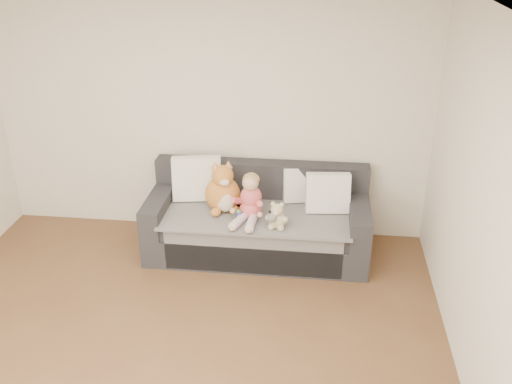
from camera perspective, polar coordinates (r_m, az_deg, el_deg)
room_shell at (r=4.01m, az=-10.22°, el=-1.48°), size 5.00×5.00×5.00m
sofa at (r=5.80m, az=0.22°, el=-3.11°), size 2.20×0.94×0.85m
cushion_left at (r=5.87m, az=-5.94°, el=1.37°), size 0.53×0.30×0.47m
cushion_right_back at (r=5.84m, az=4.67°, el=0.79°), size 0.42×0.26×0.37m
cushion_right_front at (r=5.64m, az=7.20°, el=-0.08°), size 0.45×0.24×0.41m
toddler at (r=5.46m, az=-0.63°, el=-0.82°), size 0.32×0.47×0.46m
plush_cat at (r=5.63m, az=-3.30°, el=0.04°), size 0.43×0.42×0.54m
teddy_bear at (r=5.33m, az=2.11°, el=-2.58°), size 0.21×0.16×0.27m
plush_cow at (r=5.36m, az=2.03°, el=-2.72°), size 0.16×0.23×0.20m
sippy_cup at (r=5.48m, az=-1.74°, el=-2.25°), size 0.11×0.08×0.12m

